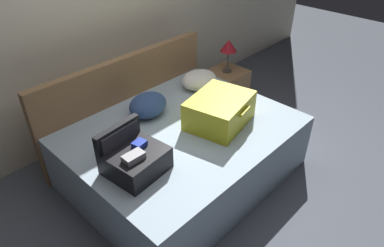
# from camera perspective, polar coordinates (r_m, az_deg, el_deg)

# --- Properties ---
(ground_plane) EXTENTS (12.00, 12.00, 0.00)m
(ground_plane) POSITION_cam_1_polar(r_m,az_deg,el_deg) (3.18, 3.82, -11.50)
(ground_plane) COLOR #4C515B
(back_wall) EXTENTS (8.00, 0.10, 2.60)m
(back_wall) POSITION_cam_1_polar(r_m,az_deg,el_deg) (3.63, -16.49, 17.33)
(back_wall) COLOR beige
(back_wall) RESTS_ON ground
(bed) EXTENTS (1.92, 1.50, 0.53)m
(bed) POSITION_cam_1_polar(r_m,az_deg,el_deg) (3.20, -1.46, -4.64)
(bed) COLOR #99ADBC
(bed) RESTS_ON ground
(headboard) EXTENTS (1.96, 0.08, 0.96)m
(headboard) POSITION_cam_1_polar(r_m,az_deg,el_deg) (3.59, -10.49, 3.57)
(headboard) COLOR olive
(headboard) RESTS_ON ground
(hard_case_large) EXTENTS (0.64, 0.55, 0.26)m
(hard_case_large) POSITION_cam_1_polar(r_m,az_deg,el_deg) (3.05, 4.53, 2.14)
(hard_case_large) COLOR gold
(hard_case_large) RESTS_ON bed
(hard_case_medium) EXTENTS (0.44, 0.42, 0.33)m
(hard_case_medium) POSITION_cam_1_polar(r_m,az_deg,el_deg) (2.57, -9.36, -5.59)
(hard_case_medium) COLOR black
(hard_case_medium) RESTS_ON bed
(pillow_near_headboard) EXTENTS (0.41, 0.34, 0.18)m
(pillow_near_headboard) POSITION_cam_1_polar(r_m,az_deg,el_deg) (3.64, 1.18, 7.18)
(pillow_near_headboard) COLOR white
(pillow_near_headboard) RESTS_ON bed
(pillow_center_head) EXTENTS (0.43, 0.38, 0.20)m
(pillow_center_head) POSITION_cam_1_polar(r_m,az_deg,el_deg) (3.20, -7.22, 3.03)
(pillow_center_head) COLOR navy
(pillow_center_head) RESTS_ON bed
(nightstand) EXTENTS (0.44, 0.40, 0.48)m
(nightstand) POSITION_cam_1_polar(r_m,az_deg,el_deg) (4.27, 5.58, 5.59)
(nightstand) COLOR olive
(nightstand) RESTS_ON ground
(table_lamp) EXTENTS (0.19, 0.19, 0.39)m
(table_lamp) POSITION_cam_1_polar(r_m,az_deg,el_deg) (4.04, 6.01, 12.41)
(table_lamp) COLOR #3F3833
(table_lamp) RESTS_ON nightstand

